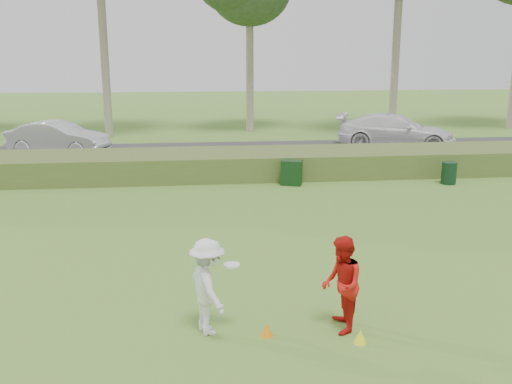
{
  "coord_description": "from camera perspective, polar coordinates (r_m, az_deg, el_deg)",
  "views": [
    {
      "loc": [
        -1.51,
        -9.14,
        4.54
      ],
      "look_at": [
        0.0,
        4.0,
        1.3
      ],
      "focal_mm": 40.0,
      "sensor_mm": 36.0,
      "label": 1
    }
  ],
  "objects": [
    {
      "name": "ground",
      "position": [
        10.32,
        2.6,
        -12.37
      ],
      "size": [
        120.0,
        120.0,
        0.0
      ],
      "primitive_type": "plane",
      "color": "#467627",
      "rests_on": "ground"
    },
    {
      "name": "reed_strip",
      "position": [
        21.58,
        -2.43,
        2.84
      ],
      "size": [
        80.0,
        3.0,
        0.9
      ],
      "primitive_type": "cube",
      "color": "#465C24",
      "rests_on": "ground"
    },
    {
      "name": "park_road",
      "position": [
        26.57,
        -3.22,
        3.98
      ],
      "size": [
        80.0,
        6.0,
        0.06
      ],
      "primitive_type": "cube",
      "color": "#2D2D2D",
      "rests_on": "ground"
    },
    {
      "name": "player_white",
      "position": [
        9.49,
        -4.84,
        -9.41
      ],
      "size": [
        1.0,
        1.19,
        1.62
      ],
      "rotation": [
        0.0,
        0.0,
        1.91
      ],
      "color": "white",
      "rests_on": "ground"
    },
    {
      "name": "player_red",
      "position": [
        9.63,
        8.56,
        -9.15
      ],
      "size": [
        0.7,
        0.85,
        1.63
      ],
      "primitive_type": "imported",
      "rotation": [
        0.0,
        0.0,
        -1.68
      ],
      "color": "red",
      "rests_on": "ground"
    },
    {
      "name": "cone_orange",
      "position": [
        9.63,
        1.09,
        -13.58
      ],
      "size": [
        0.21,
        0.21,
        0.23
      ],
      "primitive_type": "cone",
      "color": "orange",
      "rests_on": "ground"
    },
    {
      "name": "cone_yellow",
      "position": [
        9.57,
        10.38,
        -14.03
      ],
      "size": [
        0.21,
        0.21,
        0.23
      ],
      "primitive_type": "cone",
      "color": "yellow",
      "rests_on": "ground"
    },
    {
      "name": "utility_cabinet",
      "position": [
        20.03,
        3.58,
        1.93
      ],
      "size": [
        0.81,
        0.65,
        0.88
      ],
      "primitive_type": "cube",
      "rotation": [
        0.0,
        0.0,
        -0.35
      ],
      "color": "black",
      "rests_on": "ground"
    },
    {
      "name": "trash_bin",
      "position": [
        21.32,
        18.74,
        1.81
      ],
      "size": [
        0.61,
        0.61,
        0.78
      ],
      "primitive_type": "cylinder",
      "rotation": [
        0.0,
        0.0,
        -0.2
      ],
      "color": "black",
      "rests_on": "ground"
    },
    {
      "name": "car_mid",
      "position": [
        27.28,
        -19.19,
        5.13
      ],
      "size": [
        4.76,
        2.9,
        1.48
      ],
      "primitive_type": "imported",
      "rotation": [
        0.0,
        0.0,
        1.25
      ],
      "color": "silver",
      "rests_on": "park_road"
    },
    {
      "name": "car_right",
      "position": [
        28.35,
        13.79,
        5.93
      ],
      "size": [
        5.99,
        4.15,
        1.61
      ],
      "primitive_type": "imported",
      "rotation": [
        0.0,
        0.0,
        1.19
      ],
      "color": "silver",
      "rests_on": "park_road"
    }
  ]
}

